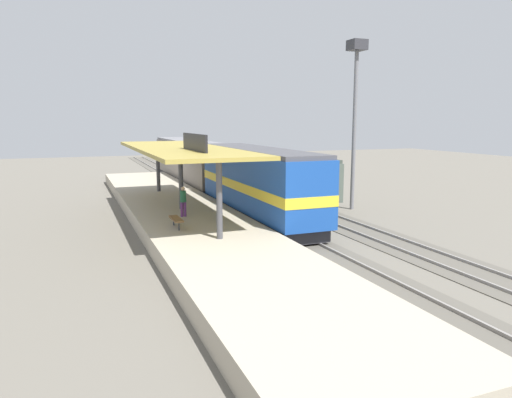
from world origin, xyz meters
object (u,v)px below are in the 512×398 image
Objects in this scene: passenger_carriage_single at (190,162)px; locomotive at (258,183)px; light_mast at (356,90)px; person_waiting at (183,200)px; freight_car at (286,177)px; platform_bench at (176,219)px.

locomotive is at bearing -90.00° from passenger_carriage_single.
light_mast is 6.84× the size of person_waiting.
locomotive reaches higher than person_waiting.
light_mast reaches higher than freight_car.
freight_car is 8.36m from light_mast.
passenger_carriage_single reaches higher than freight_car.
locomotive is 8.44× the size of person_waiting.
person_waiting is at bearing -104.65° from passenger_carriage_single.
person_waiting reaches higher than platform_bench.
person_waiting is (0.98, 2.69, 0.51)m from platform_bench.
passenger_carriage_single is at bearing 90.00° from locomotive.
platform_bench is 0.99× the size of person_waiting.
locomotive is 1.23× the size of light_mast.
passenger_carriage_single is 19.35m from light_mast.
person_waiting is (-12.82, -2.56, -6.54)m from light_mast.
platform_bench is at bearing -159.21° from light_mast.
locomotive is at bearing -129.11° from freight_car.
light_mast is at bearing 9.97° from locomotive.
person_waiting is (-5.02, -1.18, -0.56)m from locomotive.
platform_bench is 16.36m from light_mast.
freight_car reaches higher than platform_bench.
platform_bench is at bearing -147.18° from locomotive.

